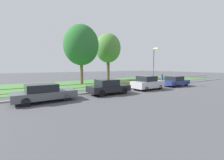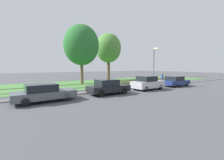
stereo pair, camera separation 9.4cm
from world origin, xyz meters
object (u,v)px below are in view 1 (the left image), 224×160
parked_car_navy_estate (147,83)px  parked_car_red_compact (175,81)px  parked_car_silver_hatchback (44,93)px  street_lamp (154,62)px  tree_behind_motorcycle (108,48)px  tree_nearest_kerb (81,45)px  pedestrian_near_fence (162,78)px  parked_car_black_saloon (108,87)px  covered_motorcycle (108,84)px

parked_car_navy_estate → parked_car_red_compact: 5.26m
parked_car_silver_hatchback → parked_car_navy_estate: bearing=-2.8°
parked_car_red_compact → street_lamp: 3.74m
tree_behind_motorcycle → tree_nearest_kerb: bearing=-153.5°
pedestrian_near_fence → street_lamp: street_lamp is taller
parked_car_silver_hatchback → tree_behind_motorcycle: 19.04m
parked_car_black_saloon → parked_car_red_compact: (10.49, -0.03, -0.02)m
parked_car_silver_hatchback → tree_nearest_kerb: (6.68, 8.95, 5.05)m
parked_car_silver_hatchback → tree_behind_motorcycle: tree_behind_motorcycle is taller
parked_car_black_saloon → parked_car_red_compact: size_ratio=1.00×
parked_car_red_compact → parked_car_black_saloon: bearing=-179.0°
covered_motorcycle → tree_behind_motorcycle: tree_behind_motorcycle is taller
parked_car_red_compact → tree_behind_motorcycle: size_ratio=0.45×
parked_car_navy_estate → parked_car_red_compact: bearing=-1.4°
pedestrian_near_fence → street_lamp: bearing=154.7°
covered_motorcycle → street_lamp: size_ratio=0.37×
parked_car_red_compact → covered_motorcycle: (-9.26, 2.09, -0.01)m
parked_car_red_compact → tree_behind_motorcycle: (-2.60, 12.45, 5.38)m
tree_behind_motorcycle → street_lamp: (0.57, -10.64, -2.81)m
pedestrian_near_fence → parked_car_red_compact: bearing=-103.2°
covered_motorcycle → street_lamp: bearing=-6.2°
covered_motorcycle → pedestrian_near_fence: (8.89, -0.29, 0.26)m
parked_car_silver_hatchback → parked_car_navy_estate: parked_car_navy_estate is taller
parked_car_red_compact → tree_nearest_kerb: bearing=137.2°
parked_car_navy_estate → pedestrian_near_fence: bearing=18.7°
parked_car_silver_hatchback → street_lamp: 14.38m
parked_car_silver_hatchback → parked_car_black_saloon: bearing=-3.0°
parked_car_silver_hatchback → pedestrian_near_fence: bearing=4.0°
parked_car_silver_hatchback → parked_car_navy_estate: 10.81m
parked_car_red_compact → tree_behind_motorcycle: 13.81m
parked_car_red_compact → covered_motorcycle: parked_car_red_compact is taller
parked_car_navy_estate → street_lamp: bearing=27.9°
parked_car_silver_hatchback → tree_behind_motorcycle: size_ratio=0.50×
parked_car_black_saloon → tree_behind_motorcycle: 15.66m
parked_car_black_saloon → tree_behind_motorcycle: tree_behind_motorcycle is taller
parked_car_silver_hatchback → street_lamp: (14.04, 1.69, 2.58)m
parked_car_red_compact → street_lamp: size_ratio=0.78×
tree_behind_motorcycle → parked_car_navy_estate: bearing=-102.0°
parked_car_silver_hatchback → parked_car_black_saloon: parked_car_black_saloon is taller
parked_car_red_compact → tree_nearest_kerb: (-9.39, 9.07, 5.03)m
parked_car_navy_estate → parked_car_black_saloon: bearing=177.8°
street_lamp → parked_car_red_compact: bearing=-41.8°
street_lamp → tree_nearest_kerb: bearing=135.4°
parked_car_black_saloon → covered_motorcycle: (1.24, 2.05, -0.03)m
pedestrian_near_fence → parked_car_silver_hatchback: bearing=161.4°
parked_car_red_compact → tree_nearest_kerb: 13.99m
parked_car_black_saloon → parked_car_navy_estate: 5.24m
parked_car_red_compact → covered_motorcycle: 9.49m
tree_nearest_kerb → pedestrian_near_fence: size_ratio=5.24×
parked_car_silver_hatchback → tree_nearest_kerb: tree_nearest_kerb is taller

